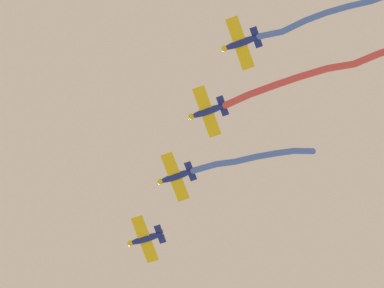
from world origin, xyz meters
The scene contains 7 objects.
airplane_lead centered at (5.29, 4.22, 89.77)m, with size 6.02×4.54×1.49m.
airplane_left_wing centered at (10.42, 10.79, 90.02)m, with size 6.01×4.52×1.49m.
smoke_trail_left_wing centered at (8.02, 19.54, 91.01)m, with size 5.73×13.61×3.18m.
airplane_right_wing centered at (15.55, 17.37, 90.27)m, with size 6.01×4.52×1.49m.
smoke_trail_right_wing centered at (13.86, 30.80, 90.20)m, with size 4.18×23.28×1.42m.
airplane_slot centered at (20.69, 23.95, 90.52)m, with size 6.01×4.52×1.49m.
smoke_trail_slot centered at (19.16, 33.55, 90.97)m, with size 3.33×15.72×1.85m.
Camera 1 is at (37.74, 26.79, 4.22)m, focal length 75.96 mm.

